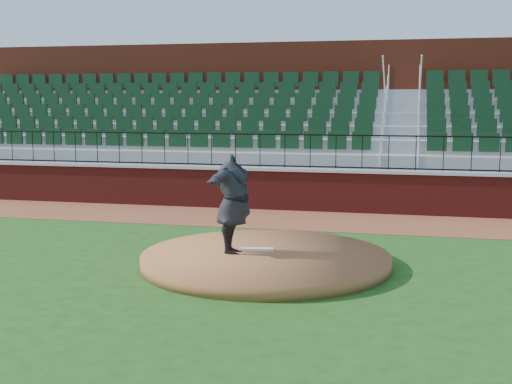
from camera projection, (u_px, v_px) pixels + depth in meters
ground at (239, 265)px, 13.68m from camera, size 90.00×90.00×0.00m
warning_track at (287, 219)px, 18.89m from camera, size 34.00×3.20×0.01m
field_wall at (297, 191)px, 20.35m from camera, size 34.00×0.35×1.20m
wall_cap at (297, 169)px, 20.26m from camera, size 34.00×0.45×0.10m
wall_railing at (297, 151)px, 20.19m from camera, size 34.00×0.05×1.00m
seating_stands at (311, 131)px, 22.75m from camera, size 34.00×5.10×4.60m
concourse_wall at (322, 115)px, 25.39m from camera, size 34.00×0.50×5.50m
pitchers_mound at (266, 260)px, 13.60m from camera, size 5.05×5.05×0.25m
pitching_rubber at (257, 249)px, 13.87m from camera, size 0.71×0.30×0.05m
pitcher at (233, 204)px, 13.50m from camera, size 0.70×2.49×2.02m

